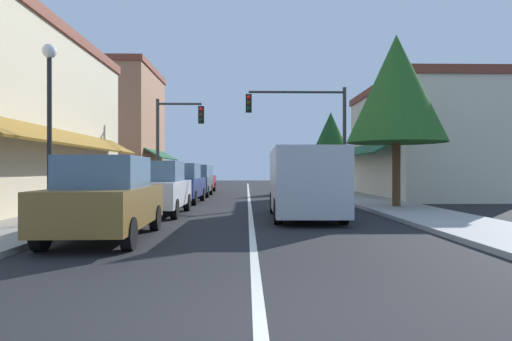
# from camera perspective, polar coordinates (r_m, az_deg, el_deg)

# --- Properties ---
(ground_plane) EXTENTS (80.00, 80.00, 0.00)m
(ground_plane) POSITION_cam_1_polar(r_m,az_deg,el_deg) (21.95, -0.90, -3.80)
(ground_plane) COLOR black
(sidewalk_left) EXTENTS (2.60, 56.00, 0.12)m
(sidewalk_left) POSITION_cam_1_polar(r_m,az_deg,el_deg) (22.59, -15.01, -3.54)
(sidewalk_left) COLOR gray
(sidewalk_left) RESTS_ON ground
(sidewalk_right) EXTENTS (2.60, 56.00, 0.12)m
(sidewalk_right) POSITION_cam_1_polar(r_m,az_deg,el_deg) (22.66, 13.18, -3.53)
(sidewalk_right) COLOR #A39E99
(sidewalk_right) RESTS_ON ground
(lane_center_stripe) EXTENTS (0.14, 52.00, 0.01)m
(lane_center_stripe) POSITION_cam_1_polar(r_m,az_deg,el_deg) (21.95, -0.90, -3.79)
(lane_center_stripe) COLOR silver
(lane_center_stripe) RESTS_ON ground
(storefront_right_block) EXTENTS (6.55, 10.20, 6.08)m
(storefront_right_block) POSITION_cam_1_polar(r_m,az_deg,el_deg) (25.78, 20.53, 3.55)
(storefront_right_block) COLOR beige
(storefront_right_block) RESTS_ON ground
(storefront_far_left) EXTENTS (7.06, 8.20, 8.83)m
(storefront_far_left) POSITION_cam_1_polar(r_m,az_deg,el_deg) (33.43, -17.89, 5.10)
(storefront_far_left) COLOR #9E6B4C
(storefront_far_left) RESTS_ON ground
(parked_car_nearest_left) EXTENTS (1.88, 4.15, 1.77)m
(parked_car_nearest_left) POSITION_cam_1_polar(r_m,az_deg,el_deg) (9.87, -18.89, -3.43)
(parked_car_nearest_left) COLOR brown
(parked_car_nearest_left) RESTS_ON ground
(parked_car_second_left) EXTENTS (1.79, 4.11, 1.77)m
(parked_car_second_left) POSITION_cam_1_polar(r_m,az_deg,el_deg) (14.83, -12.70, -2.26)
(parked_car_second_left) COLOR silver
(parked_car_second_left) RESTS_ON ground
(parked_car_third_left) EXTENTS (1.87, 4.14, 1.77)m
(parked_car_third_left) POSITION_cam_1_polar(r_m,az_deg,el_deg) (19.92, -9.72, -1.66)
(parked_car_third_left) COLOR navy
(parked_car_third_left) RESTS_ON ground
(parked_car_far_left) EXTENTS (1.80, 4.11, 1.77)m
(parked_car_far_left) POSITION_cam_1_polar(r_m,az_deg,el_deg) (24.86, -7.94, -1.32)
(parked_car_far_left) COLOR #4C5156
(parked_car_far_left) RESTS_ON ground
(parked_car_distant_left) EXTENTS (1.86, 4.14, 1.77)m
(parked_car_distant_left) POSITION_cam_1_polar(r_m,az_deg,el_deg) (29.23, -7.25, -1.11)
(parked_car_distant_left) COLOR maroon
(parked_car_distant_left) RESTS_ON ground
(van_in_lane) EXTENTS (2.08, 5.22, 2.12)m
(van_in_lane) POSITION_cam_1_polar(r_m,az_deg,el_deg) (13.60, 6.28, -1.33)
(van_in_lane) COLOR #B2B7BC
(van_in_lane) RESTS_ON ground
(traffic_signal_mast_arm) EXTENTS (5.06, 0.50, 5.64)m
(traffic_signal_mast_arm) POSITION_cam_1_polar(r_m,az_deg,el_deg) (22.26, 7.03, 6.20)
(traffic_signal_mast_arm) COLOR #333333
(traffic_signal_mast_arm) RESTS_ON ground
(traffic_signal_left_corner) EXTENTS (2.54, 0.50, 5.20)m
(traffic_signal_left_corner) POSITION_cam_1_polar(r_m,az_deg,el_deg) (23.45, -10.68, 4.78)
(traffic_signal_left_corner) COLOR #333333
(traffic_signal_left_corner) RESTS_ON ground
(street_lamp_left_near) EXTENTS (0.36, 0.36, 4.67)m
(street_lamp_left_near) POSITION_cam_1_polar(r_m,az_deg,el_deg) (12.38, -25.25, 7.85)
(street_lamp_left_near) COLOR black
(street_lamp_left_near) RESTS_ON ground
(tree_right_near) EXTENTS (3.70, 3.70, 6.58)m
(tree_right_near) POSITION_cam_1_polar(r_m,az_deg,el_deg) (17.59, 17.77, 10.05)
(tree_right_near) COLOR #4C331E
(tree_right_near) RESTS_ON ground
(tree_right_far) EXTENTS (2.97, 2.97, 5.48)m
(tree_right_far) POSITION_cam_1_polar(r_m,az_deg,el_deg) (30.86, 9.69, 4.43)
(tree_right_far) COLOR #4C331E
(tree_right_far) RESTS_ON ground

